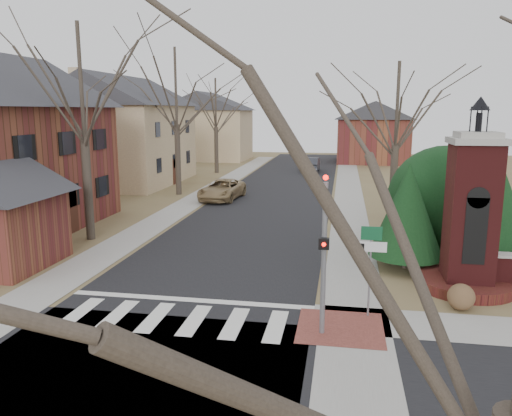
% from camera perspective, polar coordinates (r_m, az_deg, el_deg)
% --- Properties ---
extents(ground, '(120.00, 120.00, 0.00)m').
position_cam_1_polar(ground, '(14.51, -10.32, -13.64)').
color(ground, brown).
rests_on(ground, ground).
extents(main_street, '(8.00, 70.00, 0.01)m').
position_cam_1_polar(main_street, '(35.17, 2.08, 1.25)').
color(main_street, black).
rests_on(main_street, ground).
extents(cross_street, '(120.00, 8.00, 0.01)m').
position_cam_1_polar(cross_street, '(12.07, -15.50, -19.29)').
color(cross_street, black).
rests_on(cross_street, ground).
extents(crosswalk_zone, '(8.00, 2.20, 0.02)m').
position_cam_1_polar(crosswalk_zone, '(15.19, -9.26, -12.39)').
color(crosswalk_zone, silver).
rests_on(crosswalk_zone, ground).
extents(stop_bar, '(8.00, 0.35, 0.02)m').
position_cam_1_polar(stop_bar, '(16.51, -7.53, -10.38)').
color(stop_bar, silver).
rests_on(stop_bar, ground).
extents(sidewalk_right_main, '(2.00, 60.00, 0.02)m').
position_cam_1_polar(sidewalk_right_main, '(34.85, 10.58, 0.99)').
color(sidewalk_right_main, gray).
rests_on(sidewalk_right_main, ground).
extents(sidewalk_left, '(2.00, 60.00, 0.02)m').
position_cam_1_polar(sidewalk_left, '(36.23, -6.10, 1.50)').
color(sidewalk_left, gray).
rests_on(sidewalk_left, ground).
extents(curb_apron, '(2.40, 2.40, 0.02)m').
position_cam_1_polar(curb_apron, '(14.62, 9.61, -13.36)').
color(curb_apron, brown).
rests_on(curb_apron, ground).
extents(traffic_signal_pole, '(0.28, 0.41, 4.50)m').
position_cam_1_polar(traffic_signal_pole, '(13.36, 7.80, -3.94)').
color(traffic_signal_pole, slate).
rests_on(traffic_signal_pole, ground).
extents(sign_post, '(0.90, 0.07, 2.75)m').
position_cam_1_polar(sign_post, '(14.91, 12.94, -5.07)').
color(sign_post, slate).
rests_on(sign_post, ground).
extents(brick_gate_monument, '(3.20, 3.20, 6.47)m').
position_cam_1_polar(brick_gate_monument, '(18.25, 23.25, -2.03)').
color(brick_gate_monument, '#501717').
rests_on(brick_gate_monument, ground).
extents(house_stucco_left, '(9.80, 12.80, 9.28)m').
position_cam_1_polar(house_stucco_left, '(43.36, -15.10, 8.85)').
color(house_stucco_left, '#D3BB8C').
rests_on(house_stucco_left, ground).
extents(house_distant_left, '(10.80, 8.80, 8.53)m').
position_cam_1_polar(house_distant_left, '(62.62, -5.63, 9.45)').
color(house_distant_left, '#D3BB8C').
rests_on(house_distant_left, ground).
extents(house_distant_right, '(8.80, 8.80, 7.30)m').
position_cam_1_polar(house_distant_right, '(60.45, 13.19, 8.58)').
color(house_distant_right, brown).
rests_on(house_distant_right, ground).
extents(evergreen_near, '(2.80, 2.80, 4.10)m').
position_cam_1_polar(evergreen_near, '(19.84, 16.93, -0.22)').
color(evergreen_near, '#473D33').
rests_on(evergreen_near, ground).
extents(evergreen_mid, '(3.40, 3.40, 4.70)m').
position_cam_1_polar(evergreen_mid, '(21.59, 25.31, 0.90)').
color(evergreen_mid, '#473D33').
rests_on(evergreen_mid, ground).
extents(evergreen_mass, '(4.80, 4.80, 4.80)m').
position_cam_1_polar(evergreen_mass, '(22.53, 20.74, 1.12)').
color(evergreen_mass, black).
rests_on(evergreen_mass, ground).
extents(bare_tree_0, '(8.05, 8.05, 11.15)m').
position_cam_1_polar(bare_tree_0, '(24.39, -19.45, 14.42)').
color(bare_tree_0, '#473D33').
rests_on(bare_tree_0, ground).
extents(bare_tree_1, '(8.40, 8.40, 11.64)m').
position_cam_1_polar(bare_tree_1, '(36.33, -9.18, 14.15)').
color(bare_tree_1, '#473D33').
rests_on(bare_tree_1, ground).
extents(bare_tree_2, '(7.35, 7.35, 10.19)m').
position_cam_1_polar(bare_tree_2, '(48.89, -4.64, 12.26)').
color(bare_tree_2, '#473D33').
rests_on(bare_tree_2, ground).
extents(bare_tree_3, '(7.00, 7.00, 9.70)m').
position_cam_1_polar(bare_tree_3, '(28.47, 15.90, 12.04)').
color(bare_tree_3, '#473D33').
rests_on(bare_tree_3, ground).
extents(pickup_truck, '(2.66, 5.09, 1.37)m').
position_cam_1_polar(pickup_truck, '(34.23, -3.91, 2.11)').
color(pickup_truck, '#90774E').
rests_on(pickup_truck, ground).
extents(distant_car, '(1.58, 4.36, 1.43)m').
position_cam_1_polar(distant_car, '(50.12, 6.34, 4.97)').
color(distant_car, '#35363D').
rests_on(distant_car, ground).
extents(dry_shrub_left, '(0.82, 0.82, 0.82)m').
position_cam_1_polar(dry_shrub_left, '(16.74, 22.39, -9.38)').
color(dry_shrub_left, brown).
rests_on(dry_shrub_left, ground).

